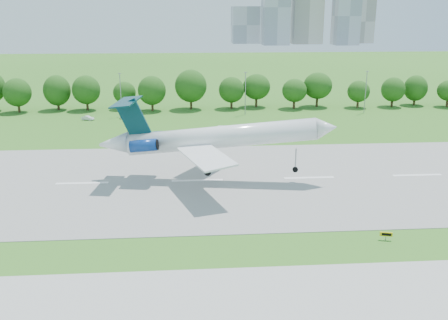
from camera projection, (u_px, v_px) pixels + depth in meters
ground at (202, 245)px, 64.02m from camera, size 600.00×600.00×0.00m
runway at (197, 181)px, 87.88m from camera, size 400.00×45.00×0.08m
tree_line at (192, 89)px, 150.08m from camera, size 288.40×8.40×10.40m
light_poles at (184, 93)px, 140.31m from camera, size 175.90×0.25×12.19m
skyline at (302, 8)px, 435.26m from camera, size 127.00×52.00×80.00m
airliner at (209, 137)px, 86.03m from camera, size 41.54×29.86×12.90m
taxi_sign_centre at (386, 234)px, 64.99m from camera, size 1.60×0.58×1.13m
service_vehicle_a at (88, 118)px, 136.19m from camera, size 3.74×2.57×1.17m
service_vehicle_b at (126, 116)px, 138.24m from camera, size 3.50×2.20×1.11m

